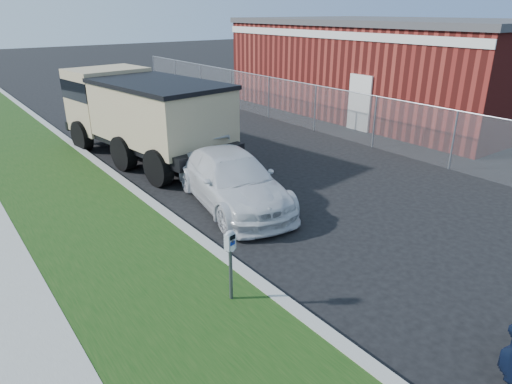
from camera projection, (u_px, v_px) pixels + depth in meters
ground at (334, 234)px, 9.98m from camera, size 120.00×120.00×0.00m
streetside at (42, 273)px, 8.36m from camera, size 6.12×50.00×0.15m
chainlink_fence at (316, 99)px, 18.04m from camera, size 0.06×30.06×30.00m
brick_building at (394, 64)px, 21.78m from camera, size 9.20×14.20×4.17m
parking_meter at (230, 250)px, 7.20m from camera, size 0.19×0.15×1.26m
white_wagon at (231, 179)px, 11.30m from camera, size 2.61×4.71×1.29m
dump_truck at (141, 111)px, 14.77m from camera, size 3.50×7.12×2.68m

